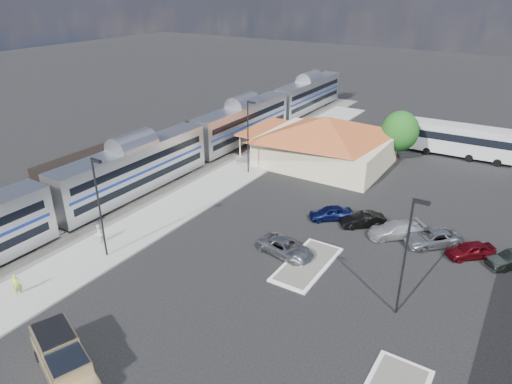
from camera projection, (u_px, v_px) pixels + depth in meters
The scene contains 21 objects.
ground at pixel (254, 262), 38.18m from camera, with size 280.00×280.00×0.00m, color black.
railbed at pixel (142, 177), 54.48m from camera, with size 16.00×100.00×0.12m, color #4C4944.
platform at pixel (189, 201), 48.57m from camera, with size 5.50×92.00×0.18m, color gray.
passenger_train at pixel (135, 170), 49.13m from camera, with size 3.00×104.00×5.55m.
freight_cars at pixel (95, 169), 52.01m from camera, with size 2.80×46.00×4.00m.
station_depot at pixel (325, 140), 57.49m from camera, with size 18.35×12.24×6.20m.
traffic_island_south at pixel (307, 264), 37.74m from camera, with size 3.30×7.50×0.21m.
lamp_plat_s at pixel (99, 201), 36.63m from camera, with size 1.08×0.25×9.00m.
lamp_plat_n at pixel (249, 132), 53.50m from camera, with size 1.08×0.25×9.00m.
lamp_lot at pixel (408, 249), 30.08m from camera, with size 1.08×0.25×9.00m.
tree_depot at pixel (400, 131), 58.05m from camera, with size 4.71×4.71×6.63m.
pickup_truck at pixel (63, 360), 26.97m from camera, with size 6.58×4.23×2.14m.
suv at pixel (286, 248), 38.90m from camera, with size 2.35×5.10×1.42m, color #93949A.
coach_bus at pixel (462, 139), 60.06m from camera, with size 13.42×3.36×4.28m.
person_a at pixel (17, 285), 33.62m from camera, with size 0.61×0.40×1.68m, color #AACD40.
person_b at pixel (99, 234), 40.40m from camera, with size 0.85×0.66×1.74m, color white.
parked_car_a at pixel (331, 213), 44.76m from camera, with size 1.70×4.22×1.44m, color #0E1646.
parked_car_b at pixel (363, 220), 43.44m from camera, with size 1.48×4.24×1.40m, color black.
parked_car_c at pixel (395, 230), 41.65m from camera, with size 2.06×5.08×1.47m, color silver.
parked_car_d at pixel (432, 238), 40.34m from camera, with size 2.34×5.09×1.41m, color gray.
parked_car_e at pixel (470, 250), 38.56m from camera, with size 1.65×4.11×1.40m, color maroon.
Camera 1 is at (17.38, -27.10, 21.36)m, focal length 32.00 mm.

